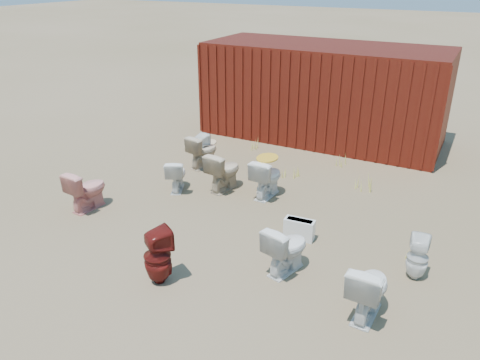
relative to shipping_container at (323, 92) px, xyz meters
The scene contains 22 objects.
ground 5.34m from the shipping_container, 90.00° to the right, with size 100.00×100.00×0.00m, color brown.
shipping_container is the anchor object (origin of this frame).
toilet_front_a 4.86m from the shipping_container, 108.03° to the right, with size 0.37×0.65×0.67m, color white.
toilet_front_pink 6.53m from the shipping_container, 112.49° to the right, with size 0.43×0.76×0.78m, color #E58C84.
toilet_front_c 6.35m from the shipping_container, 75.62° to the right, with size 0.43×0.76×0.77m, color white.
toilet_front_maroon 7.25m from the shipping_container, 89.43° to the right, with size 0.39×0.39×0.86m, color #611410.
toilet_front_e 7.16m from the shipping_container, 66.26° to the right, with size 0.45×0.79×0.80m, color white.
toilet_back_a 3.75m from the shipping_container, 118.29° to the right, with size 0.33×0.34×0.74m, color white.
toilet_back_beige_left 4.20m from the shipping_container, 99.08° to the right, with size 0.45×0.79×0.81m, color #C6B291.
toilet_back_beige_right 3.75m from the shipping_container, 116.93° to the right, with size 0.42×0.74×0.76m, color #BEA98B.
toilet_back_yellowlid 4.04m from the shipping_container, 86.41° to the right, with size 0.44×0.78×0.80m, color white.
toilet_back_e 6.37m from the shipping_container, 58.53° to the right, with size 0.31×0.31×0.68m, color white.
yellow_lid 3.98m from the shipping_container, 86.41° to the right, with size 0.40×0.50×0.03m, color gold.
loose_tank 5.44m from the shipping_container, 74.73° to the right, with size 0.50×0.20×0.35m, color silver.
loose_lid_near 3.23m from the shipping_container, 142.14° to the right, with size 0.38×0.49×0.02m, color beige.
loose_lid_far 3.67m from the shipping_container, 139.65° to the right, with size 0.36×0.47×0.02m, color beige.
weed_clump_a 3.32m from the shipping_container, 141.02° to the right, with size 0.36×0.36×0.30m, color #CBC351.
weed_clump_b 3.10m from the shipping_container, 84.13° to the right, with size 0.32×0.32×0.25m, color #CBC351.
weed_clump_c 3.43m from the shipping_container, 55.39° to the right, with size 0.36×0.36×0.31m, color #CBC351.
weed_clump_d 2.34m from the shipping_container, 125.18° to the right, with size 0.30×0.30×0.26m, color #CBC351.
weed_clump_e 2.29m from the shipping_container, 60.44° to the right, with size 0.34×0.34×0.27m, color #CBC351.
weed_clump_f 6.06m from the shipping_container, 57.18° to the right, with size 0.28×0.28×0.25m, color #CBC351.
Camera 1 is at (3.69, -6.35, 4.11)m, focal length 35.00 mm.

